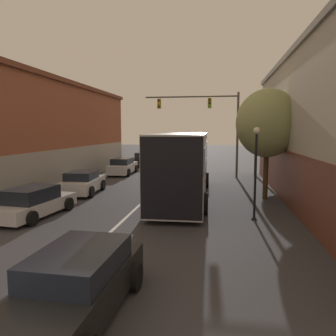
{
  "coord_description": "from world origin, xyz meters",
  "views": [
    {
      "loc": [
        4.02,
        -3.4,
        3.83
      ],
      "look_at": [
        1.39,
        13.1,
        1.88
      ],
      "focal_mm": 35.0,
      "sensor_mm": 36.0,
      "label": 1
    }
  ],
  "objects_px": {
    "parked_car_left_mid": "(123,166)",
    "street_lamp": "(256,169)",
    "bus": "(183,162)",
    "parked_car_left_near": "(144,159)",
    "hatchback_foreground": "(75,287)",
    "parked_car_left_distant": "(33,203)",
    "street_tree_near": "(267,123)",
    "street_tree_far": "(256,123)",
    "traffic_signal_gantry": "(210,117)",
    "parked_car_left_far": "(83,183)"
  },
  "relations": [
    {
      "from": "street_tree_far",
      "to": "street_tree_near",
      "type": "bearing_deg",
      "value": -92.57
    },
    {
      "from": "hatchback_foreground",
      "to": "street_lamp",
      "type": "distance_m",
      "value": 9.34
    },
    {
      "from": "bus",
      "to": "street_tree_far",
      "type": "xyz_separation_m",
      "value": [
        4.98,
        10.12,
        2.35
      ]
    },
    {
      "from": "hatchback_foreground",
      "to": "street_tree_far",
      "type": "relative_size",
      "value": 0.76
    },
    {
      "from": "parked_car_left_mid",
      "to": "parked_car_left_near",
      "type": "bearing_deg",
      "value": -3.66
    },
    {
      "from": "parked_car_left_mid",
      "to": "street_lamp",
      "type": "bearing_deg",
      "value": -145.2
    },
    {
      "from": "street_tree_near",
      "to": "street_lamp",
      "type": "bearing_deg",
      "value": -102.92
    },
    {
      "from": "hatchback_foreground",
      "to": "parked_car_left_distant",
      "type": "xyz_separation_m",
      "value": [
        -5.26,
        7.13,
        -0.03
      ]
    },
    {
      "from": "parked_car_left_near",
      "to": "street_tree_near",
      "type": "xyz_separation_m",
      "value": [
        10.6,
        -15.91,
        3.51
      ]
    },
    {
      "from": "bus",
      "to": "street_lamp",
      "type": "bearing_deg",
      "value": -140.91
    },
    {
      "from": "parked_car_left_mid",
      "to": "street_tree_near",
      "type": "distance_m",
      "value": 14.31
    },
    {
      "from": "street_lamp",
      "to": "traffic_signal_gantry",
      "type": "bearing_deg",
      "value": 100.25
    },
    {
      "from": "hatchback_foreground",
      "to": "parked_car_left_mid",
      "type": "bearing_deg",
      "value": 15.87
    },
    {
      "from": "parked_car_left_near",
      "to": "street_tree_far",
      "type": "bearing_deg",
      "value": -125.24
    },
    {
      "from": "bus",
      "to": "hatchback_foreground",
      "type": "height_order",
      "value": "bus"
    },
    {
      "from": "bus",
      "to": "parked_car_left_mid",
      "type": "relative_size",
      "value": 2.52
    },
    {
      "from": "parked_car_left_near",
      "to": "hatchback_foreground",
      "type": "bearing_deg",
      "value": -175.69
    },
    {
      "from": "parked_car_left_distant",
      "to": "street_lamp",
      "type": "relative_size",
      "value": 1.13
    },
    {
      "from": "bus",
      "to": "street_tree_far",
      "type": "distance_m",
      "value": 11.52
    },
    {
      "from": "hatchback_foreground",
      "to": "parked_car_left_near",
      "type": "height_order",
      "value": "parked_car_left_near"
    },
    {
      "from": "parked_car_left_near",
      "to": "parked_car_left_far",
      "type": "distance_m",
      "value": 16.0
    },
    {
      "from": "hatchback_foreground",
      "to": "street_lamp",
      "type": "bearing_deg",
      "value": -26.68
    },
    {
      "from": "parked_car_left_mid",
      "to": "parked_car_left_far",
      "type": "distance_m",
      "value": 8.78
    },
    {
      "from": "parked_car_left_distant",
      "to": "traffic_signal_gantry",
      "type": "bearing_deg",
      "value": -22.1
    },
    {
      "from": "bus",
      "to": "hatchback_foreground",
      "type": "xyz_separation_m",
      "value": [
        -0.83,
        -12.2,
        -1.37
      ]
    },
    {
      "from": "parked_car_left_far",
      "to": "street_tree_near",
      "type": "distance_m",
      "value": 11.22
    },
    {
      "from": "hatchback_foreground",
      "to": "traffic_signal_gantry",
      "type": "height_order",
      "value": "traffic_signal_gantry"
    },
    {
      "from": "bus",
      "to": "parked_car_left_near",
      "type": "relative_size",
      "value": 2.51
    },
    {
      "from": "hatchback_foreground",
      "to": "street_tree_far",
      "type": "distance_m",
      "value": 23.36
    },
    {
      "from": "parked_car_left_far",
      "to": "street_tree_far",
      "type": "height_order",
      "value": "street_tree_far"
    },
    {
      "from": "parked_car_left_far",
      "to": "street_lamp",
      "type": "height_order",
      "value": "street_lamp"
    },
    {
      "from": "parked_car_left_far",
      "to": "traffic_signal_gantry",
      "type": "relative_size",
      "value": 0.53
    },
    {
      "from": "traffic_signal_gantry",
      "to": "parked_car_left_distant",
      "type": "bearing_deg",
      "value": -118.11
    },
    {
      "from": "traffic_signal_gantry",
      "to": "street_lamp",
      "type": "bearing_deg",
      "value": -79.75
    },
    {
      "from": "traffic_signal_gantry",
      "to": "street_tree_far",
      "type": "distance_m",
      "value": 4.07
    },
    {
      "from": "hatchback_foreground",
      "to": "street_tree_near",
      "type": "height_order",
      "value": "street_tree_near"
    },
    {
      "from": "parked_car_left_near",
      "to": "parked_car_left_mid",
      "type": "distance_m",
      "value": 7.22
    },
    {
      "from": "bus",
      "to": "parked_car_left_far",
      "type": "relative_size",
      "value": 2.89
    },
    {
      "from": "parked_car_left_near",
      "to": "street_tree_far",
      "type": "xyz_separation_m",
      "value": [
        11.03,
        -6.16,
        3.71
      ]
    },
    {
      "from": "parked_car_left_far",
      "to": "parked_car_left_distant",
      "type": "relative_size",
      "value": 0.89
    },
    {
      "from": "bus",
      "to": "parked_car_left_mid",
      "type": "xyz_separation_m",
      "value": [
        -6.27,
        9.06,
        -1.35
      ]
    },
    {
      "from": "hatchback_foreground",
      "to": "parked_car_left_mid",
      "type": "xyz_separation_m",
      "value": [
        -5.44,
        21.26,
        0.02
      ]
    },
    {
      "from": "hatchback_foreground",
      "to": "parked_car_left_far",
      "type": "distance_m",
      "value": 13.55
    },
    {
      "from": "hatchback_foreground",
      "to": "street_tree_near",
      "type": "distance_m",
      "value": 14.12
    },
    {
      "from": "street_lamp",
      "to": "parked_car_left_mid",
      "type": "bearing_deg",
      "value": 126.72
    },
    {
      "from": "hatchback_foreground",
      "to": "parked_car_left_far",
      "type": "bearing_deg",
      "value": 24.45
    },
    {
      "from": "parked_car_left_distant",
      "to": "bus",
      "type": "bearing_deg",
      "value": -44.23
    },
    {
      "from": "parked_car_left_distant",
      "to": "street_tree_far",
      "type": "relative_size",
      "value": 0.74
    },
    {
      "from": "street_lamp",
      "to": "street_tree_far",
      "type": "bearing_deg",
      "value": 84.14
    },
    {
      "from": "hatchback_foreground",
      "to": "bus",
      "type": "bearing_deg",
      "value": -2.39
    }
  ]
}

